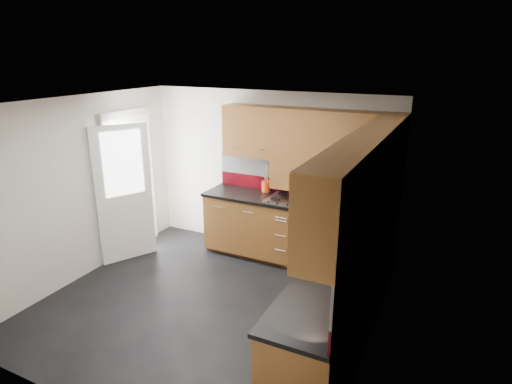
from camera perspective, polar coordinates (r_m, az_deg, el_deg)
The scene contains 14 objects.
room at distance 4.74m, azimuth -7.16°, elevation 0.75°, with size 4.00×3.80×2.64m.
base_cabinets at distance 5.32m, azimuth 7.45°, elevation -9.64°, with size 2.70×3.20×0.95m.
countertop at distance 5.11m, azimuth 7.48°, elevation -4.89°, with size 2.72×3.22×0.04m.
backsplash at distance 5.15m, azimuth 10.76°, elevation -1.42°, with size 2.70×3.20×0.54m.
upper_cabinets at distance 4.85m, azimuth 10.19°, elevation 5.15°, with size 2.50×3.20×0.72m.
extractor_hood at distance 6.01m, azimuth 5.05°, elevation 2.38°, with size 0.60×0.33×0.40m, color brown.
glass_cabinet at distance 5.02m, azimuth 16.41°, elevation 5.43°, with size 0.32×0.80×0.66m.
back_door at distance 6.51m, azimuth -16.66°, elevation 0.63°, with size 0.42×1.19×2.04m.
gas_hob at distance 5.96m, azimuth 4.39°, elevation -1.01°, with size 0.59×0.52×0.05m.
utensil_pot at distance 6.31m, azimuth 1.36°, elevation 0.94°, with size 0.13×0.13×0.45m.
toaster at distance 5.93m, azimuth 8.98°, elevation -0.60°, with size 0.24×0.15×0.18m.
food_processor at distance 4.99m, azimuth 13.45°, elevation -3.91°, with size 0.18×0.18×0.30m.
paper_towel at distance 4.81m, azimuth 14.64°, elevation -4.92°, with size 0.12×0.12×0.26m, color white.
orange_cloth at distance 5.31m, azimuth 14.50°, elevation -4.09°, with size 0.14×0.12×0.02m, color red.
Camera 1 is at (2.50, -3.78, 2.91)m, focal length 30.00 mm.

